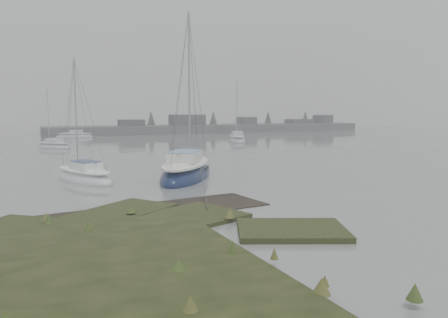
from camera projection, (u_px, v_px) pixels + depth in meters
ground at (105, 153)px, 41.50m from camera, size 160.00×160.00×0.00m
far_shoreline at (220, 128)px, 81.49m from camera, size 60.00×8.00×4.15m
sailboat_main at (186, 173)px, 25.93m from camera, size 6.22×7.65×10.63m
sailboat_white at (84, 177)px, 24.85m from camera, size 3.51×5.62×7.54m
sailboat_far_a at (53, 146)px, 46.50m from camera, size 3.97×4.90×6.81m
sailboat_far_b at (237, 140)px, 56.36m from camera, size 4.18×6.45×8.67m
sailboat_far_c at (75, 136)px, 64.32m from camera, size 5.59×3.38×7.50m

